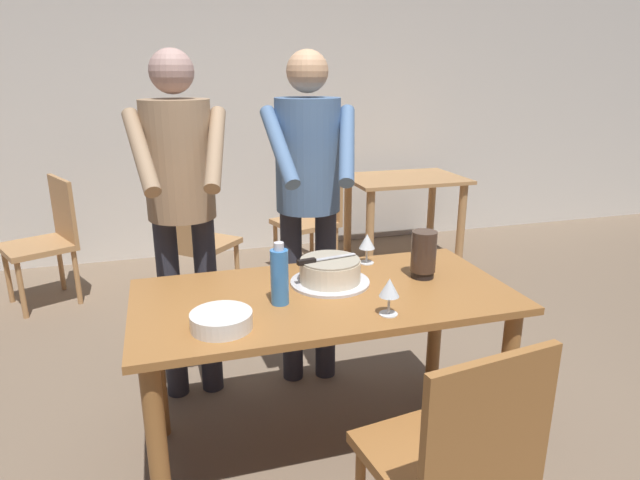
{
  "coord_description": "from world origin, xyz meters",
  "views": [
    {
      "loc": [
        -0.6,
        -1.96,
        1.62
      ],
      "look_at": [
        0.05,
        0.24,
        0.9
      ],
      "focal_mm": 30.39,
      "sensor_mm": 36.0,
      "label": 1
    }
  ],
  "objects_px": {
    "cake_knife": "(315,260)",
    "plate_stack": "(221,320)",
    "chair_near_side": "(455,457)",
    "main_dining_table": "(325,320)",
    "background_chair_1": "(193,238)",
    "wine_glass_near": "(389,289)",
    "background_table": "(404,195)",
    "person_cutting_cake": "(308,186)",
    "background_chair_2": "(313,214)",
    "wine_glass_far": "(367,242)",
    "cake_on_platter": "(330,272)",
    "water_bottle": "(280,276)",
    "person_standing_beside": "(181,192)",
    "background_chair_3": "(48,236)",
    "hurricane_lamp": "(424,254)"
  },
  "relations": [
    {
      "from": "cake_on_platter",
      "to": "water_bottle",
      "type": "relative_size",
      "value": 1.36
    },
    {
      "from": "cake_knife",
      "to": "plate_stack",
      "type": "distance_m",
      "value": 0.52
    },
    {
      "from": "wine_glass_far",
      "to": "water_bottle",
      "type": "relative_size",
      "value": 0.58
    },
    {
      "from": "chair_near_side",
      "to": "water_bottle",
      "type": "bearing_deg",
      "value": 118.43
    },
    {
      "from": "cake_knife",
      "to": "water_bottle",
      "type": "height_order",
      "value": "water_bottle"
    },
    {
      "from": "background_chair_1",
      "to": "wine_glass_near",
      "type": "bearing_deg",
      "value": -73.9
    },
    {
      "from": "cake_knife",
      "to": "background_table",
      "type": "distance_m",
      "value": 2.67
    },
    {
      "from": "wine_glass_near",
      "to": "cake_knife",
      "type": "bearing_deg",
      "value": 118.28
    },
    {
      "from": "cake_on_platter",
      "to": "background_table",
      "type": "bearing_deg",
      "value": 57.9
    },
    {
      "from": "person_cutting_cake",
      "to": "background_table",
      "type": "relative_size",
      "value": 1.72
    },
    {
      "from": "plate_stack",
      "to": "background_table",
      "type": "distance_m",
      "value": 3.13
    },
    {
      "from": "wine_glass_far",
      "to": "chair_near_side",
      "type": "height_order",
      "value": "chair_near_side"
    },
    {
      "from": "chair_near_side",
      "to": "main_dining_table",
      "type": "bearing_deg",
      "value": 103.75
    },
    {
      "from": "wine_glass_near",
      "to": "background_chair_2",
      "type": "xyz_separation_m",
      "value": [
        0.41,
        2.47,
        -0.36
      ]
    },
    {
      "from": "cake_on_platter",
      "to": "water_bottle",
      "type": "height_order",
      "value": "water_bottle"
    },
    {
      "from": "main_dining_table",
      "to": "water_bottle",
      "type": "height_order",
      "value": "water_bottle"
    },
    {
      "from": "main_dining_table",
      "to": "cake_knife",
      "type": "xyz_separation_m",
      "value": [
        -0.02,
        0.08,
        0.24
      ]
    },
    {
      "from": "cake_knife",
      "to": "chair_near_side",
      "type": "bearing_deg",
      "value": -76.38
    },
    {
      "from": "water_bottle",
      "to": "person_cutting_cake",
      "type": "height_order",
      "value": "person_cutting_cake"
    },
    {
      "from": "person_cutting_cake",
      "to": "background_chair_2",
      "type": "relative_size",
      "value": 1.91
    },
    {
      "from": "wine_glass_far",
      "to": "person_cutting_cake",
      "type": "xyz_separation_m",
      "value": [
        -0.2,
        0.3,
        0.22
      ]
    },
    {
      "from": "background_chair_1",
      "to": "background_chair_3",
      "type": "xyz_separation_m",
      "value": [
        -0.99,
        0.34,
        0.0
      ]
    },
    {
      "from": "hurricane_lamp",
      "to": "background_chair_1",
      "type": "height_order",
      "value": "hurricane_lamp"
    },
    {
      "from": "cake_knife",
      "to": "wine_glass_far",
      "type": "xyz_separation_m",
      "value": [
        0.31,
        0.21,
        -0.01
      ]
    },
    {
      "from": "cake_knife",
      "to": "wine_glass_far",
      "type": "distance_m",
      "value": 0.38
    },
    {
      "from": "water_bottle",
      "to": "chair_near_side",
      "type": "xyz_separation_m",
      "value": [
        0.38,
        -0.71,
        -0.37
      ]
    },
    {
      "from": "background_chair_3",
      "to": "main_dining_table",
      "type": "bearing_deg",
      "value": -56.45
    },
    {
      "from": "main_dining_table",
      "to": "person_cutting_cake",
      "type": "distance_m",
      "value": 0.75
    },
    {
      "from": "background_chair_1",
      "to": "plate_stack",
      "type": "bearing_deg",
      "value": -90.47
    },
    {
      "from": "chair_near_side",
      "to": "background_chair_2",
      "type": "distance_m",
      "value": 2.99
    },
    {
      "from": "main_dining_table",
      "to": "background_chair_2",
      "type": "distance_m",
      "value": 2.28
    },
    {
      "from": "cake_on_platter",
      "to": "wine_glass_near",
      "type": "bearing_deg",
      "value": -72.1
    },
    {
      "from": "cake_on_platter",
      "to": "person_cutting_cake",
      "type": "bearing_deg",
      "value": 85.08
    },
    {
      "from": "cake_knife",
      "to": "wine_glass_near",
      "type": "xyz_separation_m",
      "value": [
        0.19,
        -0.35,
        -0.01
      ]
    },
    {
      "from": "cake_on_platter",
      "to": "background_chair_1",
      "type": "relative_size",
      "value": 0.38
    },
    {
      "from": "wine_glass_near",
      "to": "background_chair_3",
      "type": "bearing_deg",
      "value": 123.44
    },
    {
      "from": "plate_stack",
      "to": "background_chair_3",
      "type": "xyz_separation_m",
      "value": [
        -0.98,
        2.34,
        -0.29
      ]
    },
    {
      "from": "main_dining_table",
      "to": "background_table",
      "type": "distance_m",
      "value": 2.71
    },
    {
      "from": "chair_near_side",
      "to": "wine_glass_far",
      "type": "bearing_deg",
      "value": 83.96
    },
    {
      "from": "cake_on_platter",
      "to": "wine_glass_near",
      "type": "distance_m",
      "value": 0.38
    },
    {
      "from": "background_chair_1",
      "to": "background_table",
      "type": "bearing_deg",
      "value": 15.14
    },
    {
      "from": "person_cutting_cake",
      "to": "background_chair_3",
      "type": "relative_size",
      "value": 1.91
    },
    {
      "from": "background_table",
      "to": "background_chair_2",
      "type": "xyz_separation_m",
      "value": [
        -0.86,
        -0.09,
        -0.09
      ]
    },
    {
      "from": "person_standing_beside",
      "to": "wine_glass_near",
      "type": "bearing_deg",
      "value": -52.21
    },
    {
      "from": "chair_near_side",
      "to": "person_standing_beside",
      "type": "bearing_deg",
      "value": 117.05
    },
    {
      "from": "cake_on_platter",
      "to": "plate_stack",
      "type": "height_order",
      "value": "cake_on_platter"
    },
    {
      "from": "wine_glass_far",
      "to": "background_table",
      "type": "relative_size",
      "value": 0.14
    },
    {
      "from": "chair_near_side",
      "to": "background_chair_1",
      "type": "bearing_deg",
      "value": 103.47
    },
    {
      "from": "person_standing_beside",
      "to": "background_chair_1",
      "type": "height_order",
      "value": "person_standing_beside"
    },
    {
      "from": "cake_on_platter",
      "to": "background_table",
      "type": "xyz_separation_m",
      "value": [
        1.38,
        2.2,
        -0.22
      ]
    }
  ]
}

